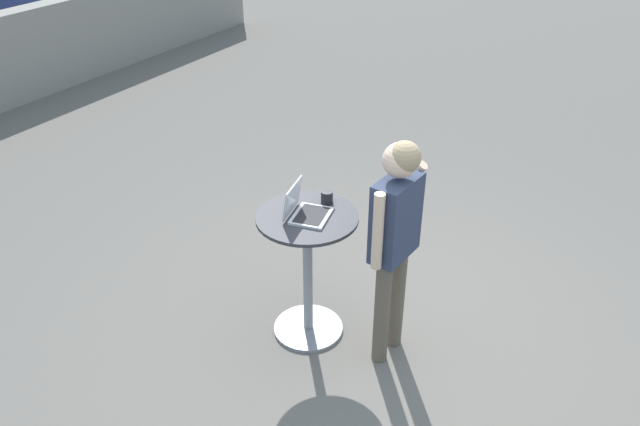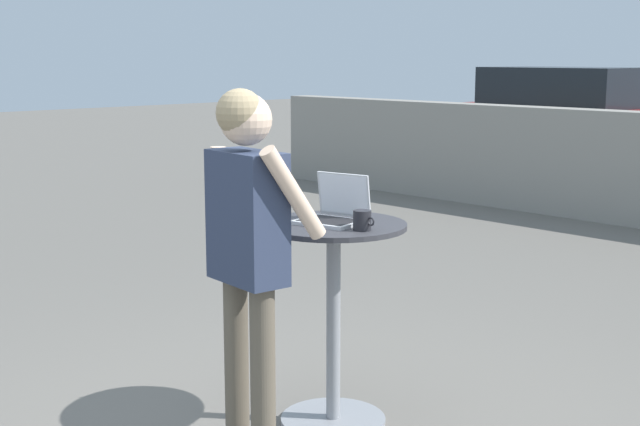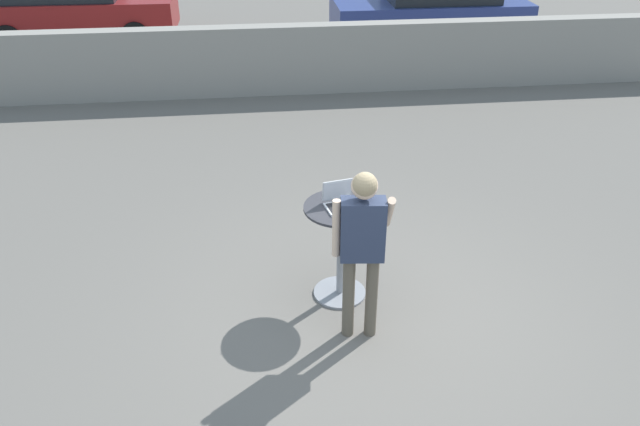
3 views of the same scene
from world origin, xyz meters
name	(u,v)px [view 2 (image 2 of 3)]	position (x,y,z in m)	size (l,w,h in m)	color
cafe_table	(333,302)	(-0.24, 0.46, 0.63)	(0.71, 0.71, 1.02)	gray
laptop	(334,212)	(-0.25, 0.47, 1.07)	(0.34, 0.33, 0.23)	silver
coffee_mug	(362,220)	(-0.02, 0.43, 1.07)	(0.12, 0.09, 0.09)	#232328
standing_person	(247,233)	(-0.15, -0.15, 1.07)	(0.54, 0.35, 1.69)	brown
parked_car_near_street	(568,117)	(-4.90, 10.54, 0.81)	(4.38, 1.78, 1.62)	maroon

